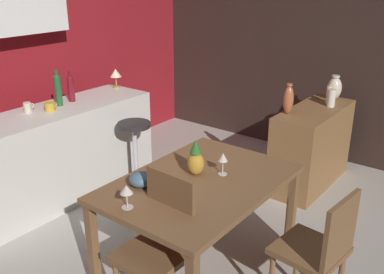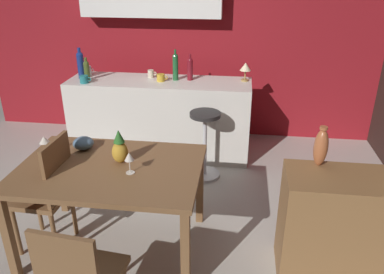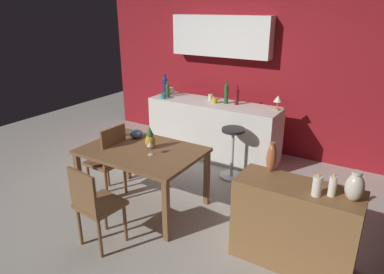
% 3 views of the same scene
% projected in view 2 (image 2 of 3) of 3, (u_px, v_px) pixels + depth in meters
% --- Properties ---
extents(ground_plane, '(9.00, 9.00, 0.00)m').
position_uv_depth(ground_plane, '(143.00, 219.00, 3.49)').
color(ground_plane, '#B7B2A8').
extents(wall_kitchen_back, '(5.20, 0.33, 2.60)m').
position_uv_depth(wall_kitchen_back, '(173.00, 26.00, 4.79)').
color(wall_kitchen_back, maroon).
rests_on(wall_kitchen_back, ground_plane).
extents(dining_table, '(1.37, 0.95, 0.74)m').
position_uv_depth(dining_table, '(110.00, 176.00, 2.90)').
color(dining_table, brown).
rests_on(dining_table, ground_plane).
extents(kitchen_counter, '(2.10, 0.60, 0.90)m').
position_uv_depth(kitchen_counter, '(160.00, 117.00, 4.57)').
color(kitchen_counter, silver).
rests_on(kitchen_counter, ground_plane).
extents(sideboard_cabinet, '(1.10, 0.44, 0.82)m').
position_uv_depth(sideboard_cabinet, '(360.00, 229.00, 2.72)').
color(sideboard_cabinet, olive).
rests_on(sideboard_cabinet, ground_plane).
extents(chair_near_window, '(0.42, 0.42, 0.96)m').
position_uv_depth(chair_near_window, '(48.00, 191.00, 2.97)').
color(chair_near_window, brown).
rests_on(chair_near_window, ground_plane).
extents(bar_stool, '(0.34, 0.34, 0.74)m').
position_uv_depth(bar_stool, '(205.00, 143.00, 4.05)').
color(bar_stool, '#262323').
rests_on(bar_stool, ground_plane).
extents(wine_glass_left, '(0.07, 0.07, 0.16)m').
position_uv_depth(wine_glass_left, '(129.00, 158.00, 2.73)').
color(wine_glass_left, silver).
rests_on(wine_glass_left, dining_table).
extents(wine_glass_right, '(0.08, 0.08, 0.15)m').
position_uv_depth(wine_glass_right, '(44.00, 140.00, 3.01)').
color(wine_glass_right, silver).
rests_on(wine_glass_right, dining_table).
extents(pineapple_centerpiece, '(0.12, 0.12, 0.27)m').
position_uv_depth(pineapple_centerpiece, '(120.00, 149.00, 2.89)').
color(pineapple_centerpiece, gold).
rests_on(pineapple_centerpiece, dining_table).
extents(fruit_bowl, '(0.17, 0.17, 0.10)m').
position_uv_depth(fruit_bowl, '(83.00, 143.00, 3.12)').
color(fruit_bowl, slate).
rests_on(fruit_bowl, dining_table).
extents(wine_bottle_cobalt, '(0.08, 0.08, 0.35)m').
position_uv_depth(wine_bottle_cobalt, '(81.00, 64.00, 4.41)').
color(wine_bottle_cobalt, navy).
rests_on(wine_bottle_cobalt, kitchen_counter).
extents(wine_bottle_olive, '(0.06, 0.06, 0.26)m').
position_uv_depth(wine_bottle_olive, '(87.00, 69.00, 4.36)').
color(wine_bottle_olive, '#475623').
rests_on(wine_bottle_olive, kitchen_counter).
extents(wine_bottle_green, '(0.06, 0.06, 0.35)m').
position_uv_depth(wine_bottle_green, '(175.00, 66.00, 4.34)').
color(wine_bottle_green, '#1E592D').
rests_on(wine_bottle_green, kitchen_counter).
extents(wine_bottle_ruby, '(0.06, 0.06, 0.30)m').
position_uv_depth(wine_bottle_ruby, '(190.00, 68.00, 4.35)').
color(wine_bottle_ruby, maroon).
rests_on(wine_bottle_ruby, kitchen_counter).
extents(cup_mustard, '(0.13, 0.09, 0.08)m').
position_uv_depth(cup_mustard, '(161.00, 78.00, 4.35)').
color(cup_mustard, gold).
rests_on(cup_mustard, kitchen_counter).
extents(cup_teal, '(0.13, 0.09, 0.08)m').
position_uv_depth(cup_teal, '(84.00, 79.00, 4.28)').
color(cup_teal, teal).
rests_on(cup_teal, kitchen_counter).
extents(cup_white, '(0.12, 0.09, 0.11)m').
position_uv_depth(cup_white, '(88.00, 71.00, 4.58)').
color(cup_white, white).
rests_on(cup_white, kitchen_counter).
extents(cup_cream, '(0.11, 0.07, 0.09)m').
position_uv_depth(cup_cream, '(151.00, 74.00, 4.48)').
color(cup_cream, beige).
rests_on(cup_cream, kitchen_counter).
extents(counter_lamp, '(0.13, 0.13, 0.21)m').
position_uv_depth(counter_lamp, '(245.00, 68.00, 4.30)').
color(counter_lamp, '#A58447').
rests_on(counter_lamp, kitchen_counter).
extents(vase_copper, '(0.10, 0.10, 0.29)m').
position_uv_depth(vase_copper, '(321.00, 147.00, 2.67)').
color(vase_copper, '#B26038').
rests_on(vase_copper, sideboard_cabinet).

